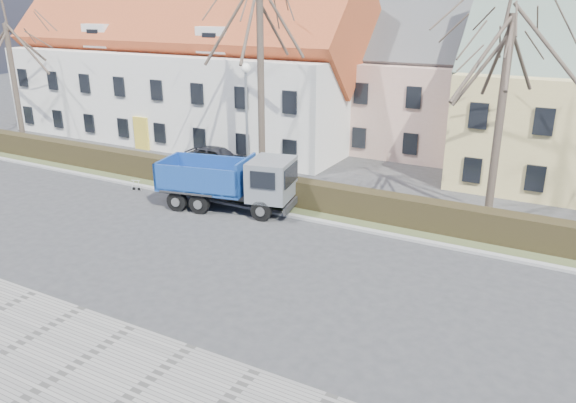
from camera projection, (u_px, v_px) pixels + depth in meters
The scene contains 14 objects.
ground at pixel (197, 244), 23.14m from camera, with size 120.00×120.00×0.00m, color #333435.
sidewalk_near at pixel (15, 347), 16.11m from camera, with size 80.00×5.00×0.08m, color gray.
curb_far at pixel (256, 209), 26.92m from camera, with size 80.00×0.30×0.12m, color #9C9B99.
grass_strip at pixel (273, 199), 28.25m from camera, with size 80.00×3.00×0.10m, color #46512D.
hedge at pixel (271, 189), 27.88m from camera, with size 60.00×0.90×1.30m, color black.
building_white at pixel (186, 71), 40.67m from camera, with size 26.80×10.80×9.50m, color silver, non-canonical shape.
building_pink at pixel (432, 90), 36.50m from camera, with size 10.80×8.80×8.00m, color tan, non-canonical shape.
tree_0 at pixel (13, 71), 38.51m from camera, with size 7.20×7.20×9.90m, color #43382E, non-canonical shape.
tree_1 at pixel (261, 66), 28.96m from camera, with size 9.20×9.20×12.65m, color #43382E, non-canonical shape.
tree_2 at pixel (502, 100), 23.78m from camera, with size 8.00×8.00×11.00m, color #43382E, non-canonical shape.
dump_truck at pixel (223, 181), 26.73m from camera, with size 6.78×2.52×2.71m, color navy, non-canonical shape.
streetlight at pixel (247, 128), 28.70m from camera, with size 0.52×0.52×6.67m, color gray, non-canonical shape.
cart_frame at pixel (133, 184), 29.68m from camera, with size 0.69×0.39×0.63m, color silver, non-canonical shape.
parked_car_a at pixel (217, 157), 33.45m from camera, with size 1.62×4.02×1.37m, color black.
Camera 1 is at (13.53, -16.78, 9.38)m, focal length 35.00 mm.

